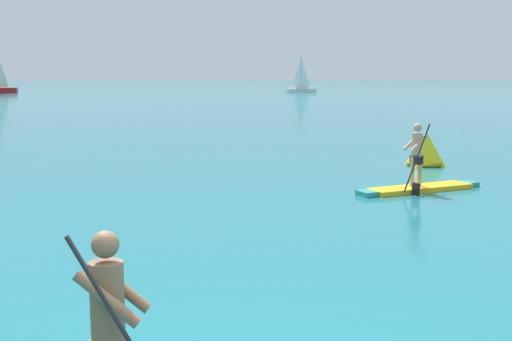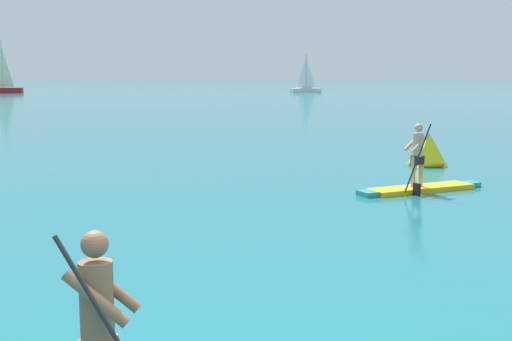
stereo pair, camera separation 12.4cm
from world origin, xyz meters
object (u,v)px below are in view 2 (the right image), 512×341
Objects in this scene: sailboat_right_horizon at (306,87)px; race_marker_buoy at (428,151)px; sailboat_left_horizon at (3,86)px; paddleboarder_far_right at (420,180)px.

race_marker_buoy is at bearing 65.04° from sailboat_right_horizon.
sailboat_left_horizon reaches higher than race_marker_buoy.
paddleboarder_far_right is 2.58× the size of race_marker_buoy.
sailboat_left_horizon is at bearing -19.90° from sailboat_right_horizon.
paddleboarder_far_right is at bearing -71.52° from sailboat_left_horizon.
race_marker_buoy is 0.19× the size of sailboat_left_horizon.
sailboat_left_horizon is 42.17m from sailboat_right_horizon.
paddleboarder_far_right is 78.51m from sailboat_right_horizon.
paddleboarder_far_right is 0.50× the size of sailboat_left_horizon.
paddleboarder_far_right reaches higher than race_marker_buoy.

